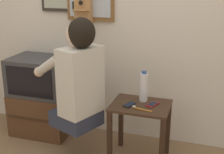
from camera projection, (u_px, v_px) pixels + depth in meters
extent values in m
cube|color=beige|center=(116.00, 11.00, 3.00)|extent=(6.80, 0.05, 2.55)
cube|color=#382316|center=(141.00, 106.00, 2.71)|extent=(0.50, 0.40, 0.02)
cube|color=black|center=(110.00, 139.00, 2.70)|extent=(0.04, 0.04, 0.52)
cube|color=black|center=(162.00, 147.00, 2.57)|extent=(0.04, 0.04, 0.52)
cube|color=black|center=(121.00, 122.00, 3.02)|extent=(0.04, 0.04, 0.52)
cube|color=black|center=(168.00, 128.00, 2.88)|extent=(0.04, 0.04, 0.52)
cube|color=#2D3347|center=(76.00, 117.00, 2.80)|extent=(0.47, 0.46, 0.14)
cube|color=beige|center=(81.00, 81.00, 2.64)|extent=(0.34, 0.42, 0.58)
sphere|color=beige|center=(79.00, 34.00, 2.52)|extent=(0.22, 0.22, 0.22)
ellipsoid|color=black|center=(82.00, 33.00, 2.50)|extent=(0.29, 0.29, 0.25)
cylinder|color=beige|center=(47.00, 66.00, 2.64)|extent=(0.30, 0.18, 0.22)
cylinder|color=beige|center=(75.00, 59.00, 2.86)|extent=(0.30, 0.18, 0.22)
sphere|color=beige|center=(39.00, 72.00, 2.74)|extent=(0.09, 0.09, 0.09)
sphere|color=beige|center=(66.00, 64.00, 2.96)|extent=(0.09, 0.09, 0.09)
cube|color=#51331E|center=(42.00, 113.00, 3.29)|extent=(0.60, 0.41, 0.44)
cube|color=#392315|center=(32.00, 119.00, 3.10)|extent=(0.54, 0.01, 0.02)
cube|color=#38383A|center=(41.00, 76.00, 3.18)|extent=(0.60, 0.43, 0.38)
cube|color=black|center=(29.00, 82.00, 2.98)|extent=(0.49, 0.01, 0.29)
cube|color=#AD7A47|center=(84.00, 5.00, 2.99)|extent=(0.16, 0.11, 0.36)
cube|color=#AD7A47|center=(81.00, 10.00, 2.93)|extent=(0.15, 0.07, 0.03)
cone|color=black|center=(79.00, 3.00, 2.89)|extent=(0.04, 0.05, 0.04)
cylinder|color=black|center=(74.00, 6.00, 3.03)|extent=(0.03, 0.03, 0.09)
cylinder|color=black|center=(83.00, 34.00, 3.07)|extent=(0.04, 0.04, 0.22)
cylinder|color=black|center=(86.00, 52.00, 3.12)|extent=(0.07, 0.06, 0.19)
cube|color=black|center=(129.00, 105.00, 2.68)|extent=(0.10, 0.14, 0.01)
cube|color=black|center=(129.00, 104.00, 2.68)|extent=(0.08, 0.11, 0.00)
cube|color=maroon|center=(153.00, 104.00, 2.69)|extent=(0.10, 0.14, 0.01)
cube|color=black|center=(153.00, 104.00, 2.69)|extent=(0.08, 0.11, 0.00)
cylinder|color=silver|center=(144.00, 87.00, 2.74)|extent=(0.08, 0.08, 0.25)
cylinder|color=#2D4C8C|center=(144.00, 72.00, 2.70)|extent=(0.04, 0.04, 0.02)
cylinder|color=orange|center=(142.00, 109.00, 2.59)|extent=(0.17, 0.05, 0.01)
cube|color=white|center=(134.00, 106.00, 2.62)|extent=(0.03, 0.02, 0.01)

